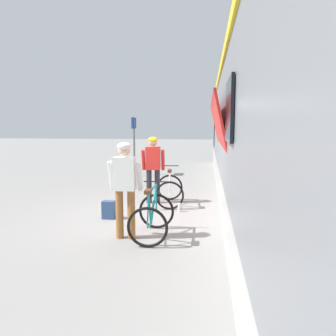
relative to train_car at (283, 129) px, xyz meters
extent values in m
plane|color=gray|center=(-3.17, -1.07, -1.97)|extent=(80.00, 80.00, 0.00)
cube|color=slate|center=(0.00, 0.00, 0.28)|extent=(3.00, 19.56, 2.70)
cube|color=#B7B7B2|center=(0.00, 0.00, -1.52)|extent=(2.97, 19.56, 0.90)
cube|color=red|center=(-1.52, -0.52, -0.17)|extent=(0.42, 4.96, 1.67)
cube|color=yellow|center=(-1.52, 0.00, 1.45)|extent=(0.04, 19.17, 0.20)
cube|color=black|center=(-1.53, -3.73, 0.28)|extent=(0.04, 1.10, 0.80)
cube|color=black|center=(-1.51, 6.85, 0.28)|extent=(0.03, 1.10, 2.29)
ellipsoid|color=slate|center=(0.00, 0.00, 1.73)|extent=(2.85, 19.17, 0.36)
cylinder|color=#935B2D|center=(-3.38, -2.50, -1.52)|extent=(0.14, 0.14, 0.90)
cylinder|color=#935B2D|center=(-3.16, -2.50, -1.52)|extent=(0.14, 0.14, 0.90)
cube|color=white|center=(-3.27, -2.50, -0.77)|extent=(0.38, 0.25, 0.60)
cylinder|color=white|center=(-3.53, -2.46, -0.82)|extent=(0.09, 0.26, 0.56)
cylinder|color=white|center=(-3.01, -2.45, -0.82)|extent=(0.09, 0.26, 0.56)
sphere|color=beige|center=(-3.27, -2.50, -0.34)|extent=(0.22, 0.22, 0.22)
ellipsoid|color=white|center=(-3.27, -2.50, -0.28)|extent=(0.26, 0.28, 0.14)
cylinder|color=#232328|center=(-3.33, 0.18, -1.52)|extent=(0.14, 0.14, 0.90)
cylinder|color=#232328|center=(-3.11, 0.20, -1.52)|extent=(0.14, 0.14, 0.90)
cube|color=red|center=(-3.22, 0.19, -0.77)|extent=(0.40, 0.27, 0.60)
cylinder|color=red|center=(-3.48, 0.21, -0.82)|extent=(0.11, 0.27, 0.56)
cylinder|color=red|center=(-2.96, 0.25, -0.82)|extent=(0.11, 0.27, 0.56)
sphere|color=tan|center=(-3.22, 0.19, -0.34)|extent=(0.22, 0.22, 0.22)
ellipsoid|color=yellow|center=(-3.22, 0.19, -0.28)|extent=(0.27, 0.29, 0.14)
torus|color=black|center=(-2.79, -1.88, -1.61)|extent=(0.71, 0.06, 0.71)
torus|color=black|center=(-2.78, -2.90, -1.61)|extent=(0.71, 0.06, 0.71)
cylinder|color=#197A7F|center=(-2.79, -2.24, -1.36)|extent=(0.05, 0.64, 0.63)
cylinder|color=#197A7F|center=(-2.79, -2.36, -1.06)|extent=(0.05, 0.85, 0.04)
cylinder|color=#197A7F|center=(-2.78, -2.67, -1.36)|extent=(0.04, 0.27, 0.62)
cylinder|color=#197A7F|center=(-2.78, -2.73, -1.64)|extent=(0.03, 0.36, 0.08)
cylinder|color=#197A7F|center=(-2.78, -2.84, -1.34)|extent=(0.03, 0.14, 0.56)
cylinder|color=#197A7F|center=(-2.79, -1.91, -1.34)|extent=(0.03, 0.08, 0.55)
cylinder|color=black|center=(-2.79, -1.93, -1.00)|extent=(0.48, 0.03, 0.02)
cube|color=#4C2D19|center=(-2.78, -2.81, -1.01)|extent=(0.10, 0.24, 0.06)
torus|color=black|center=(-2.82, 0.57, -1.61)|extent=(0.71, 0.13, 0.71)
torus|color=black|center=(-2.70, -0.44, -1.61)|extent=(0.71, 0.13, 0.71)
cylinder|color=white|center=(-2.78, 0.22, -1.36)|extent=(0.12, 0.64, 0.63)
cylinder|color=white|center=(-2.76, 0.10, -1.06)|extent=(0.14, 0.85, 0.04)
cylinder|color=white|center=(-2.73, -0.20, -1.36)|extent=(0.07, 0.28, 0.62)
cylinder|color=white|center=(-2.72, -0.26, -1.64)|extent=(0.07, 0.36, 0.08)
cylinder|color=white|center=(-2.71, -0.38, -1.34)|extent=(0.04, 0.15, 0.56)
cylinder|color=white|center=(-2.82, 0.55, -1.34)|extent=(0.04, 0.08, 0.55)
cylinder|color=black|center=(-2.81, 0.52, -1.00)|extent=(0.48, 0.08, 0.02)
cube|color=#4C2D19|center=(-2.71, -0.35, -1.01)|extent=(0.13, 0.25, 0.06)
cube|color=navy|center=(-3.95, -1.36, -1.77)|extent=(0.28, 0.18, 0.40)
cylinder|color=silver|center=(-2.45, -0.61, -1.86)|extent=(0.07, 0.07, 0.21)
cylinder|color=#595B60|center=(-4.79, 4.73, -0.77)|extent=(0.08, 0.08, 2.40)
cube|color=#193F99|center=(-4.79, 4.73, 0.18)|extent=(0.04, 0.70, 0.44)
camera|label=1|loc=(-1.80, -7.95, 0.10)|focal=33.72mm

